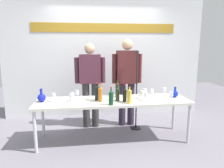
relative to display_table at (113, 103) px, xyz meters
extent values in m
plane|color=slate|center=(0.00, 0.00, -0.67)|extent=(10.00, 10.00, 0.00)
cube|color=silver|center=(0.00, 1.37, 0.83)|extent=(4.55, 0.10, 3.00)
cube|color=#AC7F22|center=(0.00, 1.31, 1.35)|extent=(3.19, 0.01, 0.20)
cube|color=silver|center=(0.00, 0.00, 0.03)|extent=(2.61, 0.70, 0.04)
cylinder|color=silver|center=(-1.24, -0.30, -0.33)|extent=(0.05, 0.05, 0.68)
cylinder|color=silver|center=(1.24, -0.30, -0.33)|extent=(0.05, 0.05, 0.68)
cylinder|color=silver|center=(-1.24, 0.30, -0.33)|extent=(0.05, 0.05, 0.68)
cylinder|color=silver|center=(1.24, 0.30, -0.33)|extent=(0.05, 0.05, 0.68)
sphere|color=#1720B2|center=(-1.19, 0.05, 0.12)|extent=(0.14, 0.14, 0.14)
cylinder|color=#1720B2|center=(-1.19, 0.05, 0.22)|extent=(0.04, 0.04, 0.10)
sphere|color=#1026B6|center=(1.13, 0.05, 0.11)|extent=(0.12, 0.12, 0.12)
cylinder|color=#1026B6|center=(1.13, 0.05, 0.20)|extent=(0.04, 0.04, 0.08)
cylinder|color=#363534|center=(-0.46, 0.64, -0.22)|extent=(0.14, 0.14, 0.91)
cylinder|color=#363534|center=(-0.28, 0.64, -0.22)|extent=(0.14, 0.14, 0.91)
cube|color=#482331|center=(-0.37, 0.64, 0.52)|extent=(0.41, 0.22, 0.56)
cylinder|color=#482331|center=(-0.62, 0.64, 0.49)|extent=(0.09, 0.09, 0.50)
cylinder|color=#482331|center=(-0.11, 0.64, 0.49)|extent=(0.09, 0.09, 0.50)
sphere|color=tan|center=(-0.37, 0.64, 0.91)|extent=(0.20, 0.20, 0.20)
cylinder|color=#2F2539|center=(0.28, 0.64, -0.22)|extent=(0.14, 0.14, 0.89)
cylinder|color=#2F2539|center=(0.46, 0.64, -0.22)|extent=(0.14, 0.14, 0.89)
cube|color=#4B1E1F|center=(0.37, 0.64, 0.54)|extent=(0.41, 0.22, 0.65)
cylinder|color=#4B1E1F|center=(0.11, 0.64, 0.51)|extent=(0.09, 0.09, 0.58)
cylinder|color=#4B1E1F|center=(0.62, 0.64, 0.51)|extent=(0.09, 0.09, 0.58)
sphere|color=#D8AF83|center=(0.37, 0.64, 0.99)|extent=(0.21, 0.21, 0.21)
cylinder|color=black|center=(0.17, -0.13, 0.15)|extent=(0.07, 0.07, 0.20)
cone|color=black|center=(0.17, -0.13, 0.26)|extent=(0.07, 0.07, 0.03)
cylinder|color=black|center=(0.17, -0.13, 0.29)|extent=(0.02, 0.02, 0.08)
cylinder|color=#A91820|center=(0.17, -0.13, 0.34)|extent=(0.03, 0.03, 0.02)
cylinder|color=#222E14|center=(0.11, 0.22, 0.17)|extent=(0.07, 0.07, 0.24)
cone|color=#222E14|center=(0.11, 0.22, 0.30)|extent=(0.07, 0.07, 0.03)
cylinder|color=#222E14|center=(0.11, 0.22, 0.33)|extent=(0.03, 0.03, 0.07)
cylinder|color=black|center=(0.11, 0.22, 0.37)|extent=(0.03, 0.03, 0.02)
cylinder|color=#114023|center=(-0.07, -0.28, 0.15)|extent=(0.08, 0.08, 0.20)
cone|color=#114023|center=(-0.07, -0.28, 0.27)|extent=(0.08, 0.08, 0.03)
cylinder|color=#114023|center=(-0.07, -0.28, 0.29)|extent=(0.02, 0.02, 0.07)
cylinder|color=red|center=(-0.07, -0.28, 0.33)|extent=(0.03, 0.03, 0.02)
cylinder|color=#CC691A|center=(-0.23, -0.08, 0.16)|extent=(0.07, 0.07, 0.23)
cone|color=#CC691A|center=(-0.23, -0.08, 0.29)|extent=(0.07, 0.07, 0.03)
cylinder|color=#CC691A|center=(-0.23, -0.08, 0.32)|extent=(0.02, 0.02, 0.08)
cylinder|color=#AD201A|center=(-0.23, -0.08, 0.36)|extent=(0.03, 0.03, 0.02)
cylinder|color=black|center=(-0.28, 0.02, 0.17)|extent=(0.07, 0.07, 0.23)
cone|color=black|center=(-0.28, 0.02, 0.29)|extent=(0.07, 0.07, 0.03)
cylinder|color=black|center=(-0.28, 0.02, 0.31)|extent=(0.02, 0.02, 0.06)
cylinder|color=#AA1B16|center=(-0.28, 0.02, 0.35)|extent=(0.03, 0.03, 0.02)
cylinder|color=gold|center=(0.23, -0.24, 0.16)|extent=(0.07, 0.07, 0.21)
cone|color=gold|center=(0.23, -0.24, 0.28)|extent=(0.07, 0.07, 0.03)
cylinder|color=gold|center=(0.23, -0.24, 0.30)|extent=(0.02, 0.02, 0.07)
cylinder|color=black|center=(0.23, -0.24, 0.34)|extent=(0.03, 0.03, 0.02)
cylinder|color=#22311C|center=(0.06, -0.07, 0.16)|extent=(0.07, 0.07, 0.21)
cone|color=#22311C|center=(0.06, -0.07, 0.27)|extent=(0.07, 0.07, 0.03)
cylinder|color=#22311C|center=(0.06, -0.07, 0.30)|extent=(0.03, 0.03, 0.07)
cylinder|color=red|center=(0.06, -0.07, 0.34)|extent=(0.03, 0.03, 0.02)
cylinder|color=white|center=(-0.99, 0.00, 0.05)|extent=(0.05, 0.05, 0.00)
cylinder|color=white|center=(-0.99, 0.00, 0.09)|extent=(0.01, 0.01, 0.08)
cylinder|color=white|center=(-0.99, 0.00, 0.17)|extent=(0.06, 0.06, 0.07)
cylinder|color=white|center=(-0.69, 0.05, 0.05)|extent=(0.06, 0.06, 0.00)
cylinder|color=white|center=(-0.69, 0.05, 0.09)|extent=(0.01, 0.01, 0.07)
cylinder|color=white|center=(-0.69, 0.05, 0.16)|extent=(0.06, 0.06, 0.07)
cylinder|color=white|center=(-0.70, -0.07, 0.05)|extent=(0.06, 0.06, 0.00)
cylinder|color=white|center=(-0.70, -0.07, 0.09)|extent=(0.01, 0.01, 0.07)
cylinder|color=white|center=(-0.70, -0.07, 0.16)|extent=(0.06, 0.06, 0.07)
cylinder|color=white|center=(-0.61, 0.22, 0.05)|extent=(0.06, 0.06, 0.00)
cylinder|color=white|center=(-0.61, 0.22, 0.09)|extent=(0.01, 0.01, 0.06)
cylinder|color=white|center=(-0.61, 0.22, 0.16)|extent=(0.06, 0.06, 0.08)
cylinder|color=white|center=(0.54, -0.12, 0.05)|extent=(0.05, 0.05, 0.00)
cylinder|color=white|center=(0.54, -0.12, 0.09)|extent=(0.01, 0.01, 0.07)
cylinder|color=white|center=(0.54, -0.12, 0.16)|extent=(0.06, 0.06, 0.07)
cylinder|color=white|center=(0.97, 0.15, 0.05)|extent=(0.06, 0.06, 0.00)
cylinder|color=white|center=(0.97, 0.15, 0.09)|extent=(0.01, 0.01, 0.07)
cylinder|color=white|center=(0.97, 0.15, 0.17)|extent=(0.07, 0.07, 0.08)
cylinder|color=white|center=(0.51, -0.01, 0.05)|extent=(0.06, 0.06, 0.00)
cylinder|color=white|center=(0.51, -0.01, 0.08)|extent=(0.01, 0.01, 0.06)
cylinder|color=white|center=(0.51, -0.01, 0.16)|extent=(0.07, 0.07, 0.09)
cylinder|color=white|center=(0.74, 0.17, 0.05)|extent=(0.06, 0.06, 0.00)
cylinder|color=white|center=(0.74, 0.17, 0.09)|extent=(0.01, 0.01, 0.07)
cylinder|color=white|center=(0.74, 0.17, 0.15)|extent=(0.06, 0.06, 0.07)
cylinder|color=white|center=(0.61, 0.19, 0.05)|extent=(0.06, 0.06, 0.00)
cylinder|color=white|center=(0.61, 0.19, 0.09)|extent=(0.01, 0.01, 0.07)
cylinder|color=white|center=(0.61, 0.19, 0.16)|extent=(0.07, 0.07, 0.07)
cylinder|color=white|center=(0.99, -0.13, 0.05)|extent=(0.06, 0.06, 0.00)
cylinder|color=white|center=(0.99, -0.13, 0.08)|extent=(0.01, 0.01, 0.06)
cylinder|color=white|center=(0.99, -0.13, 0.16)|extent=(0.06, 0.06, 0.08)
cylinder|color=black|center=(0.52, 0.42, -0.66)|extent=(0.20, 0.20, 0.02)
cylinder|color=black|center=(0.52, 0.42, 0.08)|extent=(0.02, 0.02, 1.49)
sphere|color=#232328|center=(0.52, 0.42, 0.85)|extent=(0.06, 0.06, 0.06)
camera|label=1|loc=(-0.46, -3.35, 0.98)|focal=32.74mm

